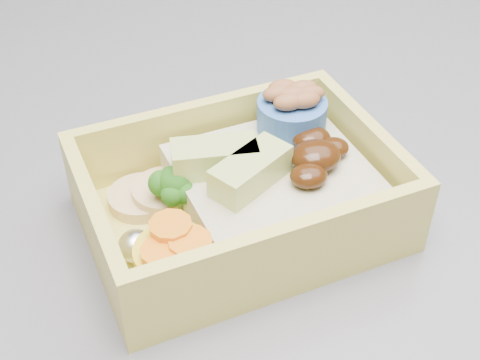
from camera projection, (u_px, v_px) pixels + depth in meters
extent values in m
cube|color=brown|center=(174.00, 6.00, 1.79)|extent=(3.20, 0.60, 0.90)
cube|color=#3D3D42|center=(377.00, 187.00, 0.53)|extent=(1.24, 0.84, 0.04)
cube|color=#D3C857|center=(240.00, 219.00, 0.46)|extent=(0.23, 0.18, 0.01)
cube|color=#D3C857|center=(202.00, 131.00, 0.49)|extent=(0.20, 0.05, 0.05)
cube|color=#D3C857|center=(287.00, 256.00, 0.40)|extent=(0.20, 0.05, 0.05)
cube|color=#D3C857|center=(366.00, 151.00, 0.48)|extent=(0.03, 0.13, 0.05)
cube|color=#D3C857|center=(96.00, 228.00, 0.42)|extent=(0.03, 0.13, 0.05)
cube|color=tan|center=(273.00, 187.00, 0.46)|extent=(0.14, 0.14, 0.03)
ellipsoid|color=black|center=(316.00, 156.00, 0.44)|extent=(0.04, 0.03, 0.02)
ellipsoid|color=black|center=(312.00, 139.00, 0.46)|extent=(0.03, 0.03, 0.02)
ellipsoid|color=black|center=(309.00, 176.00, 0.43)|extent=(0.03, 0.03, 0.01)
ellipsoid|color=black|center=(333.00, 148.00, 0.46)|extent=(0.03, 0.02, 0.01)
cube|color=#B3C869|center=(251.00, 171.00, 0.43)|extent=(0.06, 0.05, 0.02)
cube|color=#B3C869|center=(215.00, 157.00, 0.44)|extent=(0.06, 0.03, 0.02)
cylinder|color=#5F9852|center=(177.00, 206.00, 0.45)|extent=(0.01, 0.01, 0.02)
sphere|color=#246216|center=(175.00, 183.00, 0.44)|extent=(0.02, 0.02, 0.02)
sphere|color=#246216|center=(186.00, 178.00, 0.45)|extent=(0.02, 0.02, 0.02)
sphere|color=#246216|center=(161.00, 183.00, 0.44)|extent=(0.02, 0.02, 0.02)
sphere|color=#246216|center=(185.00, 192.00, 0.44)|extent=(0.02, 0.02, 0.02)
sphere|color=#246216|center=(173.00, 195.00, 0.44)|extent=(0.02, 0.02, 0.02)
sphere|color=#246216|center=(171.00, 178.00, 0.45)|extent=(0.02, 0.02, 0.02)
cylinder|color=gold|center=(175.00, 261.00, 0.41)|extent=(0.05, 0.05, 0.02)
cylinder|color=orange|center=(171.00, 242.00, 0.41)|extent=(0.03, 0.03, 0.00)
cylinder|color=orange|center=(163.00, 252.00, 0.40)|extent=(0.03, 0.03, 0.00)
cylinder|color=orange|center=(190.00, 242.00, 0.40)|extent=(0.03, 0.03, 0.00)
cylinder|color=orange|center=(170.00, 226.00, 0.41)|extent=(0.03, 0.03, 0.00)
cylinder|color=tan|center=(141.00, 198.00, 0.47)|extent=(0.05, 0.05, 0.01)
cylinder|color=tan|center=(165.00, 192.00, 0.46)|extent=(0.05, 0.05, 0.01)
ellipsoid|color=silver|center=(185.00, 170.00, 0.48)|extent=(0.02, 0.02, 0.02)
ellipsoid|color=silver|center=(136.00, 246.00, 0.42)|extent=(0.02, 0.02, 0.02)
cylinder|color=#3564B4|center=(292.00, 115.00, 0.48)|extent=(0.05, 0.05, 0.02)
ellipsoid|color=brown|center=(293.00, 95.00, 0.47)|extent=(0.02, 0.02, 0.01)
ellipsoid|color=brown|center=(303.00, 88.00, 0.47)|extent=(0.02, 0.02, 0.01)
ellipsoid|color=brown|center=(278.00, 94.00, 0.47)|extent=(0.02, 0.02, 0.01)
ellipsoid|color=brown|center=(305.00, 100.00, 0.46)|extent=(0.02, 0.02, 0.01)
ellipsoid|color=brown|center=(289.00, 102.00, 0.46)|extent=(0.02, 0.02, 0.01)
ellipsoid|color=brown|center=(310.00, 94.00, 0.47)|extent=(0.02, 0.02, 0.01)
ellipsoid|color=brown|center=(283.00, 88.00, 0.47)|extent=(0.02, 0.02, 0.01)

